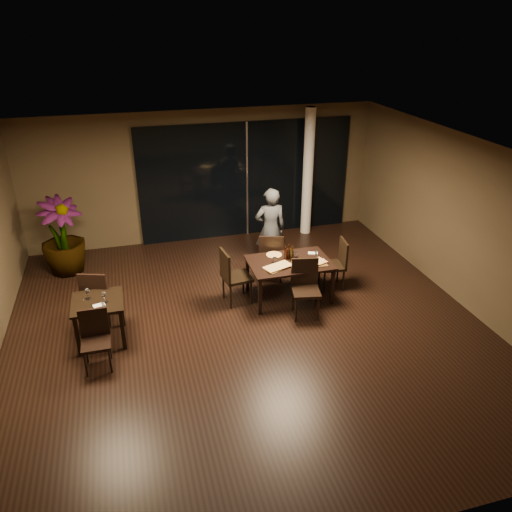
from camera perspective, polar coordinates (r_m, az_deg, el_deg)
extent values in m
plane|color=black|center=(8.65, -0.90, -8.21)|extent=(8.00, 8.00, 0.00)
cube|color=#473925|center=(11.61, -6.04, 9.08)|extent=(8.00, 0.10, 3.00)
cube|color=#473925|center=(4.77, 12.06, -19.72)|extent=(8.00, 0.10, 3.00)
cube|color=#473925|center=(9.65, 23.05, 3.48)|extent=(0.10, 8.00, 3.00)
cube|color=silver|center=(7.38, -1.06, 11.54)|extent=(8.00, 8.00, 0.04)
cube|color=black|center=(11.77, -1.08, 8.69)|extent=(5.00, 0.06, 2.70)
cylinder|color=white|center=(11.85, 5.96, 9.44)|extent=(0.24, 0.24, 3.00)
cube|color=black|center=(9.19, 3.86, -0.76)|extent=(1.50, 1.00, 0.04)
cube|color=black|center=(8.82, 0.45, -4.73)|extent=(0.06, 0.06, 0.71)
cube|color=black|center=(9.24, 8.73, -3.51)|extent=(0.06, 0.06, 0.71)
cube|color=black|center=(9.56, -0.98, -2.11)|extent=(0.06, 0.06, 0.71)
cube|color=black|center=(9.95, 6.74, -1.10)|extent=(0.06, 0.06, 0.71)
cube|color=black|center=(8.35, -17.69, -5.03)|extent=(0.80, 0.80, 0.04)
cube|color=black|center=(8.29, -19.72, -8.69)|extent=(0.06, 0.06, 0.71)
cube|color=black|center=(8.24, -14.99, -8.19)|extent=(0.06, 0.06, 0.71)
cube|color=black|center=(8.87, -19.53, -6.24)|extent=(0.06, 0.06, 0.71)
cube|color=black|center=(8.82, -15.13, -5.76)|extent=(0.06, 0.06, 0.71)
cube|color=black|center=(9.94, 1.73, -0.10)|extent=(0.59, 0.59, 0.05)
cylinder|color=black|center=(10.23, 2.81, -0.85)|extent=(0.04, 0.04, 0.49)
cylinder|color=black|center=(10.22, 0.63, -0.82)|extent=(0.04, 0.04, 0.49)
cylinder|color=black|center=(9.88, 2.84, -1.88)|extent=(0.04, 0.04, 0.49)
cylinder|color=black|center=(9.88, 0.58, -1.84)|extent=(0.04, 0.04, 0.49)
cube|color=black|center=(9.63, 1.75, 0.78)|extent=(0.47, 0.18, 0.54)
cube|color=black|center=(8.77, 5.72, -4.05)|extent=(0.56, 0.56, 0.05)
cylinder|color=black|center=(8.71, 4.59, -6.13)|extent=(0.04, 0.04, 0.49)
cylinder|color=black|center=(8.77, 7.12, -6.00)|extent=(0.04, 0.04, 0.49)
cylinder|color=black|center=(9.03, 4.24, -4.82)|extent=(0.04, 0.04, 0.49)
cylinder|color=black|center=(9.10, 6.67, -4.71)|extent=(0.04, 0.04, 0.49)
cube|color=black|center=(8.83, 5.57, -1.83)|extent=(0.47, 0.13, 0.54)
cube|color=black|center=(9.15, -2.20, -2.46)|extent=(0.55, 0.55, 0.06)
cylinder|color=black|center=(9.18, -0.56, -4.15)|extent=(0.04, 0.04, 0.50)
cylinder|color=black|center=(9.50, -1.47, -3.03)|extent=(0.04, 0.04, 0.50)
cylinder|color=black|center=(9.06, -2.91, -4.64)|extent=(0.04, 0.04, 0.50)
cylinder|color=black|center=(9.38, -3.75, -3.48)|extent=(0.04, 0.04, 0.50)
cube|color=black|center=(8.96, -3.56, -1.15)|extent=(0.11, 0.49, 0.56)
cube|color=black|center=(9.74, 8.67, -1.10)|extent=(0.51, 0.51, 0.05)
cylinder|color=black|center=(9.96, 7.25, -1.89)|extent=(0.04, 0.04, 0.47)
cylinder|color=black|center=(9.64, 7.82, -2.92)|extent=(0.04, 0.04, 0.47)
cylinder|color=black|center=(10.06, 9.32, -1.73)|extent=(0.04, 0.04, 0.47)
cylinder|color=black|center=(9.75, 9.95, -2.75)|extent=(0.04, 0.04, 0.47)
cube|color=black|center=(9.68, 9.96, 0.35)|extent=(0.10, 0.46, 0.52)
cube|color=black|center=(9.02, -17.45, -4.37)|extent=(0.60, 0.60, 0.05)
cylinder|color=black|center=(9.23, -15.73, -5.12)|extent=(0.04, 0.04, 0.48)
cylinder|color=black|center=(9.36, -17.98, -4.99)|extent=(0.04, 0.04, 0.48)
cylinder|color=black|center=(8.92, -16.47, -6.39)|extent=(0.04, 0.04, 0.48)
cylinder|color=black|center=(9.06, -18.79, -6.24)|extent=(0.04, 0.04, 0.48)
cube|color=black|center=(8.72, -18.13, -3.56)|extent=(0.46, 0.19, 0.54)
cube|color=black|center=(7.91, -17.81, -9.50)|extent=(0.43, 0.43, 0.05)
cylinder|color=black|center=(7.91, -18.89, -11.65)|extent=(0.04, 0.04, 0.44)
cylinder|color=black|center=(7.88, -16.31, -11.39)|extent=(0.04, 0.04, 0.44)
cylinder|color=black|center=(8.19, -18.82, -10.18)|extent=(0.04, 0.04, 0.44)
cylinder|color=black|center=(8.16, -16.35, -9.93)|extent=(0.04, 0.04, 0.44)
cube|color=black|center=(7.93, -18.03, -7.27)|extent=(0.43, 0.04, 0.49)
imported|color=#323437|center=(10.24, 1.64, 3.10)|extent=(0.62, 0.43, 1.74)
imported|color=#214A18|center=(10.82, -21.28, 2.10)|extent=(1.21, 1.21, 1.59)
cube|color=#4B3318|center=(8.94, 2.51, -1.33)|extent=(0.58, 0.46, 0.01)
cube|color=#462D16|center=(9.11, 6.57, -0.94)|extent=(0.53, 0.31, 0.01)
cylinder|color=red|center=(9.40, 2.07, 0.11)|extent=(0.29, 0.29, 0.01)
cylinder|color=white|center=(9.12, 2.17, -0.47)|extent=(0.08, 0.08, 0.10)
cylinder|color=white|center=(9.34, 4.59, 0.14)|extent=(0.08, 0.08, 0.09)
cube|color=white|center=(9.27, 7.31, -0.49)|extent=(0.18, 0.10, 0.01)
cube|color=white|center=(9.53, 6.52, 0.32)|extent=(0.20, 0.16, 0.01)
cube|color=white|center=(8.20, -17.50, -5.40)|extent=(0.20, 0.15, 0.01)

